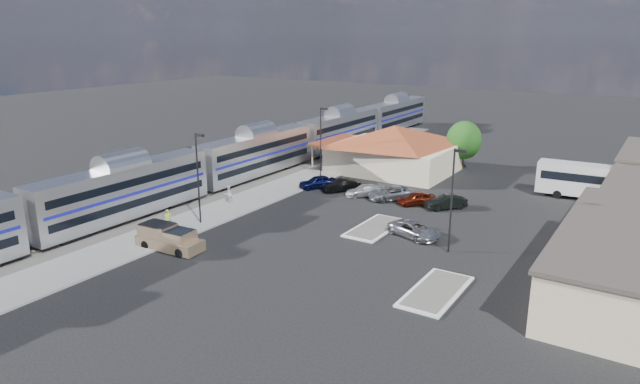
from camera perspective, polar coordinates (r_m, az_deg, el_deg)
The scene contains 23 objects.
ground at distance 55.03m, azimuth 0.87°, elevation -3.52°, with size 280.00×280.00×0.00m, color black.
railbed at distance 73.32m, azimuth -9.93°, elevation 1.24°, with size 16.00×100.00×0.12m, color #4C4944.
platform at distance 66.23m, azimuth -5.29°, elevation -0.14°, with size 5.50×92.00×0.18m, color gray.
passenger_train at distance 73.64m, azimuth -6.28°, elevation 3.70°, with size 3.00×104.00×5.55m.
freight_cars at distance 69.61m, azimuth -16.18°, elevation 1.65°, with size 2.80×46.00×4.00m.
station_depot at distance 76.78m, azimuth 7.36°, elevation 4.36°, with size 18.35×12.24×6.20m.
traffic_island_south at distance 54.82m, azimuth 5.54°, elevation -3.56°, with size 3.30×7.50×0.21m.
traffic_island_north at distance 42.64m, azimuth 11.51°, elevation -9.68°, with size 3.30×7.50×0.21m.
lamp_plat_s at distance 55.45m, azimuth -12.07°, elevation 2.03°, with size 1.08×0.25×9.00m.
lamp_plat_n at distance 72.42m, azimuth 0.13°, elevation 5.58°, with size 1.08×0.25×9.00m.
lamp_lot at distance 48.52m, azimuth 13.17°, elevation -0.01°, with size 1.08×0.25×9.00m.
tree_depot at distance 79.40m, azimuth 14.20°, elevation 5.04°, with size 4.71×4.71×6.63m.
pickup_truck at distance 50.85m, azimuth -14.78°, elevation -4.55°, with size 6.14×2.55×2.08m.
suv at distance 52.91m, azimuth 9.41°, elevation -3.74°, with size 2.36×5.11×1.42m, color #A3A6AB.
coach_bus at distance 70.06m, azimuth 25.87°, elevation 1.04°, with size 12.36×3.31×3.92m.
person_a at distance 55.65m, azimuth -14.95°, elevation -2.62°, with size 0.69×0.45×1.90m, color #B3CF40.
person_b at distance 62.87m, azimuth -9.14°, elevation -0.18°, with size 0.90×0.70×1.85m, color white.
parked_car_a at distance 68.31m, azimuth -0.25°, elevation 1.01°, with size 1.79×4.45×1.52m, color #0D1245.
parked_car_b at distance 66.98m, azimuth 2.16°, elevation 0.68°, with size 1.56×4.48×1.48m, color black.
parked_car_c at distance 65.26m, azimuth 4.45°, elevation 0.15°, with size 1.80×4.43×1.28m, color silver.
parked_car_d at distance 64.13m, azimuth 7.10°, elevation -0.12°, with size 2.44×5.30×1.47m, color gray.
parked_car_e at distance 62.64m, azimuth 9.63°, elevation -0.64°, with size 1.67×4.16×1.42m, color maroon.
parked_car_f at distance 61.82m, azimuth 12.47°, elevation -1.00°, with size 1.55×4.44×1.46m, color black.
Camera 1 is at (27.04, -44.32, 18.25)m, focal length 32.00 mm.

